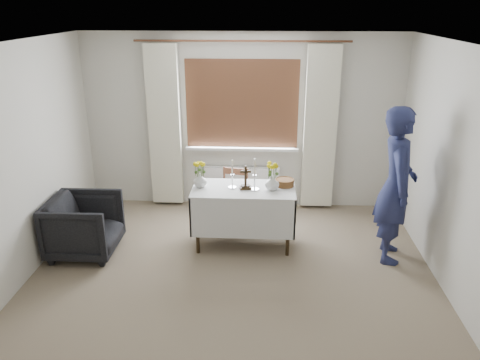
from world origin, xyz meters
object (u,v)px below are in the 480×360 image
armchair (84,226)px  wooden_cross (246,177)px  wooden_chair (232,200)px  altar_table (244,217)px  person (396,185)px  flower_vase_left (200,180)px  flower_vase_right (272,183)px

armchair → wooden_cross: wooden_cross is taller
wooden_cross → wooden_chair: bearing=102.6°
altar_table → wooden_chair: 0.51m
person → wooden_cross: person is taller
wooden_chair → flower_vase_left: size_ratio=4.63×
wooden_cross → flower_vase_right: bearing=-11.1°
altar_table → wooden_cross: size_ratio=4.24×
armchair → wooden_cross: bearing=-81.7°
armchair → flower_vase_right: flower_vase_right is taller
flower_vase_left → flower_vase_right: size_ratio=0.97×
wooden_chair → wooden_cross: 0.73m
wooden_chair → person: (1.92, -0.67, 0.51)m
altar_table → flower_vase_right: 0.58m
person → flower_vase_left: 2.28m
armchair → person: person is taller
altar_table → person: (1.75, -0.19, 0.53)m
altar_table → armchair: bearing=-170.6°
person → flower_vase_right: 1.42m
armchair → flower_vase_right: size_ratio=4.45×
wooden_cross → flower_vase_left: 0.55m
wooden_cross → flower_vase_right: wooden_cross is taller
altar_table → wooden_cross: (0.02, -0.02, 0.53)m
flower_vase_left → flower_vase_right: (0.87, -0.05, 0.00)m
person → flower_vase_right: size_ratio=10.24×
wooden_cross → flower_vase_right: 0.32m
altar_table → wooden_chair: bearing=109.7°
wooden_cross → person: bearing=-14.6°
altar_table → wooden_cross: 0.53m
wooden_chair → person: size_ratio=0.44×
armchair → wooden_cross: size_ratio=2.71×
person → flower_vase_left: bearing=92.6°
wooden_chair → armchair: wooden_chair is taller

